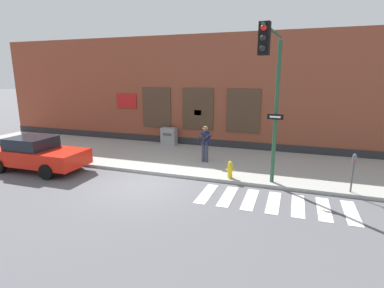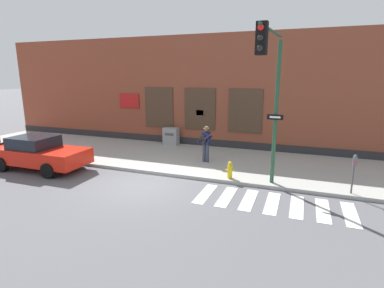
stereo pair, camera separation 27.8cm
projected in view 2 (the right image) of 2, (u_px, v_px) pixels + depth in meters
ground_plane at (145, 185)px, 11.89m from camera, size 160.00×160.00×0.00m
sidewalk at (183, 158)px, 15.55m from camera, size 28.00×5.51×0.14m
building_backdrop at (210, 91)px, 19.17m from camera, size 28.00×4.06×6.52m
crosswalk at (272, 203)px, 10.18m from camera, size 5.20×1.90×0.01m
red_car at (38, 153)px, 13.77m from camera, size 4.62×2.02×1.53m
busker at (205, 142)px, 14.33m from camera, size 0.72×0.63×1.74m
traffic_light at (271, 85)px, 9.91m from camera, size 0.72×3.23×5.54m
parking_meter at (354, 168)px, 10.49m from camera, size 0.13×0.11×1.44m
utility_box at (171, 136)px, 18.09m from camera, size 0.91×0.55×1.04m
fire_hydrant at (230, 170)px, 12.22m from camera, size 0.38×0.20×0.70m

